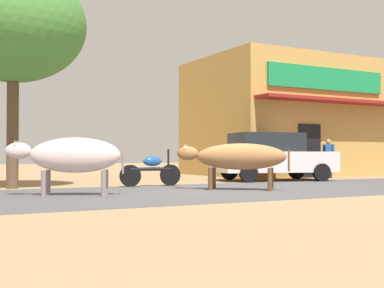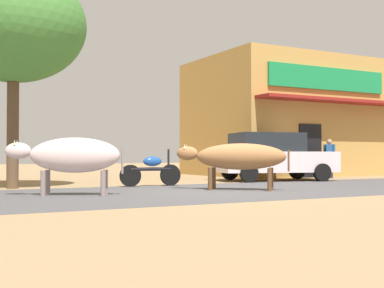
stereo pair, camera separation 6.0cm
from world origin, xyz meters
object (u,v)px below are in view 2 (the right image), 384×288
object	(u,v)px
roadside_tree	(14,25)
parked_motorcycle	(152,170)
pedestrian_by_shop	(329,155)
cow_near_brown	(72,156)
cow_far_dark	(238,157)
parked_hatchback_car	(272,156)

from	to	relation	value
roadside_tree	parked_motorcycle	distance (m)	5.39
roadside_tree	pedestrian_by_shop	bearing A→B (deg)	3.51
cow_near_brown	cow_far_dark	xyz separation A→B (m)	(4.20, -0.22, -0.04)
parked_motorcycle	pedestrian_by_shop	world-z (taller)	pedestrian_by_shop
cow_far_dark	cow_near_brown	bearing A→B (deg)	176.96
roadside_tree	parked_hatchback_car	xyz separation A→B (m)	(8.61, 0.14, -3.50)
cow_far_dark	pedestrian_by_shop	distance (m)	7.92
roadside_tree	cow_far_dark	xyz separation A→B (m)	(4.95, -3.31, -3.50)
cow_far_dark	pedestrian_by_shop	xyz separation A→B (m)	(6.82, 4.03, 0.03)
parked_motorcycle	cow_near_brown	bearing A→B (deg)	-141.82
parked_motorcycle	pedestrian_by_shop	size ratio (longest dim) A/B	1.22
roadside_tree	parked_motorcycle	size ratio (longest dim) A/B	3.23
parked_hatchback_car	cow_far_dark	world-z (taller)	parked_hatchback_car
roadside_tree	cow_near_brown	size ratio (longest dim) A/B	2.40
roadside_tree	pedestrian_by_shop	distance (m)	12.29
roadside_tree	pedestrian_by_shop	xyz separation A→B (m)	(11.77, 0.72, -3.47)
roadside_tree	cow_near_brown	world-z (taller)	roadside_tree
parked_motorcycle	roadside_tree	bearing A→B (deg)	167.76
cow_near_brown	cow_far_dark	size ratio (longest dim) A/B	1.01
roadside_tree	cow_near_brown	xyz separation A→B (m)	(0.75, -3.09, -3.46)
parked_hatchback_car	pedestrian_by_shop	xyz separation A→B (m)	(3.16, 0.58, 0.03)
parked_hatchback_car	cow_far_dark	distance (m)	5.03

